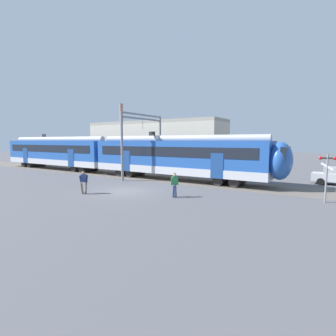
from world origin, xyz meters
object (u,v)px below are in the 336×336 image
Objects in this scene: commuter_train at (111,154)px; pedestrian_green at (175,183)px; pedestrian_navy at (84,180)px; crossing_signal at (327,170)px.

commuter_train reaches higher than pedestrian_green.
commuter_train is 22.83× the size of pedestrian_navy.
pedestrian_green is (6.09, 2.51, -0.03)m from pedestrian_navy.
pedestrian_navy is (6.49, -9.30, -1.26)m from commuter_train.
crossing_signal is (14.74, 6.19, 1.02)m from pedestrian_navy.
commuter_train is 22.83× the size of pedestrian_green.
commuter_train reaches higher than pedestrian_navy.
crossing_signal is at bearing -8.32° from commuter_train.
pedestrian_navy is at bearing -55.08° from commuter_train.
commuter_train is 11.41m from pedestrian_navy.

